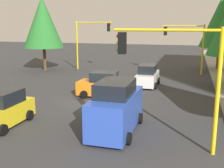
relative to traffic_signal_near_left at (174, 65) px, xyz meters
name	(u,v)px	position (x,y,z in m)	size (l,w,h in m)	color
ground_plane	(97,104)	(-6.00, -5.67, -3.90)	(120.00, 120.00, 0.00)	#353538
traffic_signal_near_left	(174,65)	(0.00, 0.00, 0.00)	(0.36, 4.59, 5.49)	yellow
traffic_signal_far_right	(90,36)	(-20.00, -11.41, 0.30)	(0.36, 4.59, 5.96)	yellow
traffic_signal_far_left	(186,39)	(-20.00, 0.01, 0.05)	(0.36, 4.59, 5.57)	yellow
tree_roadside_far	(221,21)	(-24.00, 3.83, 2.04)	(4.92, 4.92, 9.02)	brown
tree_opposite_side	(43,22)	(-18.00, -16.67, 1.90)	(4.81, 4.81, 8.81)	brown
delivery_van_blue	(116,108)	(-1.36, -2.94, -2.61)	(4.80, 2.22, 2.77)	blue
car_orange	(102,85)	(-8.00, -5.89, -3.00)	(2.05, 3.74, 1.98)	orange
car_white	(148,76)	(-12.85, -3.10, -3.00)	(3.97, 1.97, 1.98)	white
car_yellow	(3,110)	(-0.43, -9.23, -3.00)	(3.90, 1.97, 1.98)	yellow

